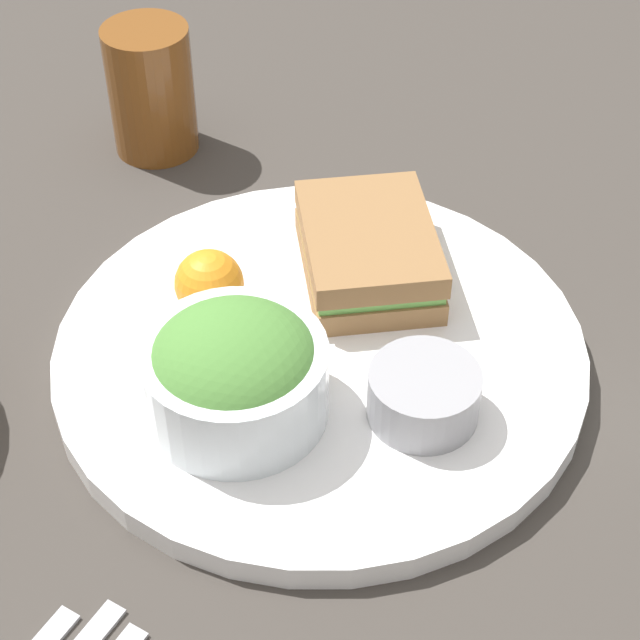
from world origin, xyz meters
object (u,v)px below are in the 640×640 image
sandwich (368,251)px  salad_bowl (235,373)px  plate (320,353)px  dressing_cup (424,395)px  drink_glass (151,90)px

sandwich → salad_bowl: (-0.14, 0.04, 0.01)m
plate → sandwich: (0.07, -0.01, 0.03)m
sandwich → dressing_cup: sandwich is taller
plate → drink_glass: (0.20, 0.19, 0.04)m
salad_bowl → dressing_cup: bearing=-74.7°
sandwich → salad_bowl: salad_bowl is taller
plate → sandwich: sandwich is taller
plate → drink_glass: 0.28m
salad_bowl → dressing_cup: 0.11m
salad_bowl → drink_glass: bearing=32.1°
salad_bowl → drink_glass: (0.26, 0.16, 0.00)m
salad_bowl → drink_glass: drink_glass is taller
plate → drink_glass: drink_glass is taller
sandwich → salad_bowl: 0.15m
plate → drink_glass: size_ratio=3.25×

